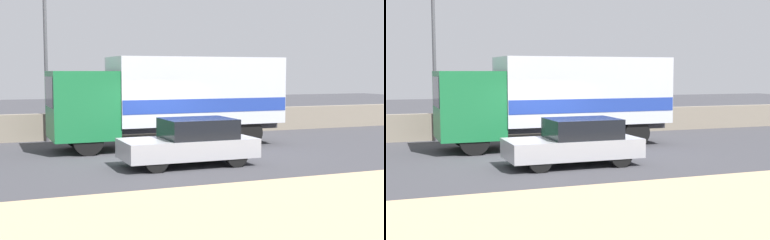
# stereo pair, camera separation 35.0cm
# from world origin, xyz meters

# --- Properties ---
(ground_plane) EXTENTS (80.00, 80.00, 0.00)m
(ground_plane) POSITION_xyz_m (0.00, 0.00, 0.00)
(ground_plane) COLOR #38383D
(dirt_shoulder_foreground) EXTENTS (60.00, 5.39, 0.04)m
(dirt_shoulder_foreground) POSITION_xyz_m (0.00, -6.57, 0.02)
(dirt_shoulder_foreground) COLOR tan
(dirt_shoulder_foreground) RESTS_ON ground_plane
(stone_wall_backdrop) EXTENTS (60.00, 0.35, 1.08)m
(stone_wall_backdrop) POSITION_xyz_m (0.00, 6.40, 0.54)
(stone_wall_backdrop) COLOR gray
(stone_wall_backdrop) RESTS_ON ground_plane
(street_lamp) EXTENTS (0.56, 0.28, 8.18)m
(street_lamp) POSITION_xyz_m (-3.22, 6.08, 4.66)
(street_lamp) COLOR #4C4C51
(street_lamp) RESTS_ON ground_plane
(box_truck) EXTENTS (8.45, 2.53, 3.28)m
(box_truck) POSITION_xyz_m (0.95, 2.95, 1.82)
(box_truck) COLOR #196B38
(box_truck) RESTS_ON ground_plane
(car_hatchback) EXTENTS (3.92, 1.78, 1.38)m
(car_hatchback) POSITION_xyz_m (0.08, -1.02, 0.69)
(car_hatchback) COLOR #9E9EA3
(car_hatchback) RESTS_ON ground_plane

